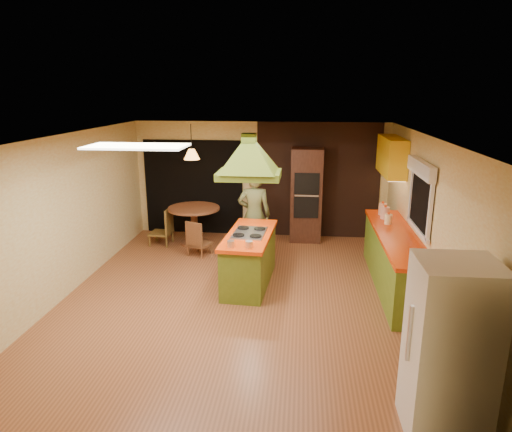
# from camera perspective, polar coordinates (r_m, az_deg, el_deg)

# --- Properties ---
(ground) EXTENTS (6.50, 6.50, 0.00)m
(ground) POSITION_cam_1_polar(r_m,az_deg,el_deg) (7.33, -1.83, -9.92)
(ground) COLOR brown
(ground) RESTS_ON ground
(room_walls) EXTENTS (5.50, 6.50, 6.50)m
(room_walls) POSITION_cam_1_polar(r_m,az_deg,el_deg) (6.89, -1.92, -0.49)
(room_walls) COLOR beige
(room_walls) RESTS_ON ground
(ceiling_plane) EXTENTS (6.50, 6.50, 0.00)m
(ceiling_plane) POSITION_cam_1_polar(r_m,az_deg,el_deg) (6.66, -2.02, 9.91)
(ceiling_plane) COLOR silver
(ceiling_plane) RESTS_ON room_walls
(brick_panel) EXTENTS (2.64, 0.03, 2.50)m
(brick_panel) POSITION_cam_1_polar(r_m,az_deg,el_deg) (9.98, 7.75, 4.38)
(brick_panel) COLOR #381E14
(brick_panel) RESTS_ON ground
(nook_opening) EXTENTS (2.20, 0.03, 2.10)m
(nook_opening) POSITION_cam_1_polar(r_m,az_deg,el_deg) (10.30, -7.79, 3.59)
(nook_opening) COLOR black
(nook_opening) RESTS_ON ground
(right_counter) EXTENTS (0.62, 3.05, 0.92)m
(right_counter) POSITION_cam_1_polar(r_m,az_deg,el_deg) (7.80, 16.96, -5.33)
(right_counter) COLOR olive
(right_counter) RESTS_ON ground
(upper_cabinets) EXTENTS (0.34, 1.40, 0.70)m
(upper_cabinets) POSITION_cam_1_polar(r_m,az_deg,el_deg) (9.00, 16.59, 7.20)
(upper_cabinets) COLOR yellow
(upper_cabinets) RESTS_ON room_walls
(window_right) EXTENTS (0.12, 1.35, 1.06)m
(window_right) POSITION_cam_1_polar(r_m,az_deg,el_deg) (7.32, 19.94, 3.73)
(window_right) COLOR black
(window_right) RESTS_ON room_walls
(fluor_panel) EXTENTS (1.20, 0.60, 0.03)m
(fluor_panel) POSITION_cam_1_polar(r_m,az_deg,el_deg) (5.77, -14.70, 8.41)
(fluor_panel) COLOR white
(fluor_panel) RESTS_ON ceiling_plane
(kitchen_island) EXTENTS (0.82, 1.80, 0.90)m
(kitchen_island) POSITION_cam_1_polar(r_m,az_deg,el_deg) (7.61, -0.83, -5.29)
(kitchen_island) COLOR #5E6F1B
(kitchen_island) RESTS_ON ground
(range_hood) EXTENTS (0.99, 0.72, 0.79)m
(range_hood) POSITION_cam_1_polar(r_m,az_deg,el_deg) (7.17, -0.89, 8.32)
(range_hood) COLOR #586F1B
(range_hood) RESTS_ON ceiling_plane
(man) EXTENTS (0.65, 0.45, 1.72)m
(man) POSITION_cam_1_polar(r_m,az_deg,el_deg) (8.65, -0.23, 0.14)
(man) COLOR #50512B
(man) RESTS_ON ground
(refrigerator) EXTENTS (0.71, 0.67, 1.71)m
(refrigerator) POSITION_cam_1_polar(r_m,az_deg,el_deg) (4.67, 23.01, -15.18)
(refrigerator) COLOR white
(refrigerator) RESTS_ON ground
(wall_oven) EXTENTS (0.67, 0.61, 1.99)m
(wall_oven) POSITION_cam_1_polar(r_m,az_deg,el_deg) (9.75, 6.32, 2.63)
(wall_oven) COLOR #472416
(wall_oven) RESTS_ON ground
(dining_table) EXTENTS (1.07, 1.07, 0.80)m
(dining_table) POSITION_cam_1_polar(r_m,az_deg,el_deg) (9.61, -7.74, -0.27)
(dining_table) COLOR brown
(dining_table) RESTS_ON ground
(chair_left) EXTENTS (0.46, 0.46, 0.78)m
(chair_left) POSITION_cam_1_polar(r_m,az_deg,el_deg) (9.75, -11.84, -1.28)
(chair_left) COLOR brown
(chair_left) RESTS_ON ground
(chair_near) EXTENTS (0.51, 0.51, 0.71)m
(chair_near) POSITION_cam_1_polar(r_m,az_deg,el_deg) (9.00, -7.09, -2.71)
(chair_near) COLOR brown
(chair_near) RESTS_ON ground
(pendant_lamp) EXTENTS (0.36, 0.36, 0.21)m
(pendant_lamp) POSITION_cam_1_polar(r_m,az_deg,el_deg) (9.34, -8.03, 7.65)
(pendant_lamp) COLOR #FF9E3F
(pendant_lamp) RESTS_ON ceiling_plane
(canister_large) EXTENTS (0.16, 0.16, 0.21)m
(canister_large) POSITION_cam_1_polar(r_m,az_deg,el_deg) (8.73, 15.53, 0.84)
(canister_large) COLOR beige
(canister_large) RESTS_ON right_counter
(canister_medium) EXTENTS (0.16, 0.16, 0.21)m
(canister_medium) POSITION_cam_1_polar(r_m,az_deg,el_deg) (8.47, 15.82, 0.38)
(canister_medium) COLOR beige
(canister_medium) RESTS_ON right_counter
(canister_small) EXTENTS (0.15, 0.15, 0.17)m
(canister_small) POSITION_cam_1_polar(r_m,az_deg,el_deg) (8.14, 16.21, -0.39)
(canister_small) COLOR #FCF4CB
(canister_small) RESTS_ON right_counter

